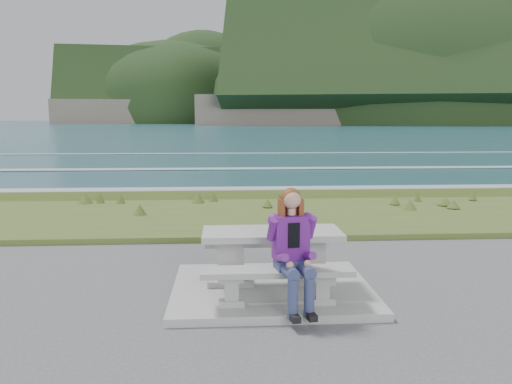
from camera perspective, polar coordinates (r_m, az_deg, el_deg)
concrete_slab at (r=6.74m, az=1.80°, el=-11.07°), size 2.60×2.10×0.10m
picnic_table at (r=6.56m, az=1.82°, el=-5.84°), size 1.80×0.75×0.75m
bench_landward at (r=5.95m, az=2.45°, el=-9.68°), size 1.80×0.35×0.45m
bench_seaward at (r=7.29m, az=1.30°, el=-6.27°), size 1.80×0.35×0.45m
grass_verge at (r=11.57m, az=-0.51°, el=-3.04°), size 160.00×4.50×0.22m
shore_drop at (r=14.42m, az=-1.12°, el=-0.75°), size 160.00×0.80×2.20m
ocean at (r=31.68m, az=-2.44°, el=1.08°), size 1600.00×1600.00×0.09m
headland_range at (r=447.66m, az=21.98°, el=8.78°), size 729.83×363.95×180.40m
seated_woman at (r=5.80m, az=4.41°, el=-8.45°), size 0.50×0.75×1.40m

